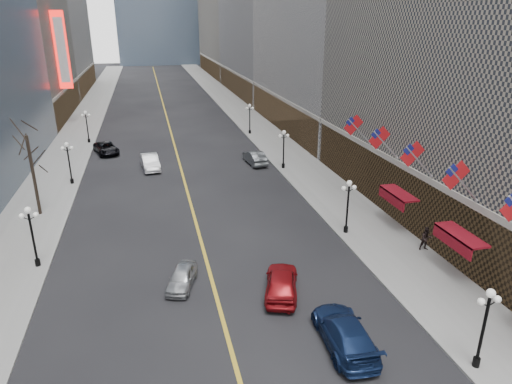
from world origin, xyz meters
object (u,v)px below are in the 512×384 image
streetlamp_east_0 (485,321)px  streetlamp_east_1 (348,201)px  streetlamp_west_1 (32,231)px  car_sb_far (255,157)px  car_nb_near (182,277)px  car_nb_mid (150,162)px  streetlamp_east_2 (284,145)px  car_nb_far (106,148)px  streetlamp_west_2 (69,159)px  streetlamp_west_3 (87,123)px  car_sb_near (345,332)px  car_sb_mid (282,282)px  streetlamp_east_3 (250,116)px

streetlamp_east_0 → streetlamp_east_1: size_ratio=1.00×
streetlamp_west_1 → car_sb_far: bearing=44.9°
car_nb_near → car_nb_mid: (-1.49, 26.49, 0.20)m
streetlamp_east_2 → car_nb_far: bearing=150.6°
streetlamp_west_2 → car_nb_mid: bearing=23.8°
streetlamp_east_0 → car_nb_mid: (-15.29, 37.66, -2.04)m
car_nb_mid → car_nb_far: (-5.51, 8.07, -0.11)m
streetlamp_west_3 → car_sb_near: 51.99m
car_nb_near → car_sb_near: size_ratio=0.67×
streetlamp_east_0 → car_nb_mid: streetlamp_east_0 is taller
streetlamp_west_1 → car_nb_far: bearing=84.6°
car_nb_near → car_sb_far: 27.86m
car_nb_far → streetlamp_east_1: bearing=-71.7°
streetlamp_west_3 → streetlamp_west_2: bearing=-90.0°
streetlamp_east_1 → car_nb_near: 14.79m
streetlamp_east_2 → car_sb_mid: streetlamp_east_2 is taller
streetlamp_east_2 → car_nb_mid: 15.85m
streetlamp_west_2 → car_nb_far: bearing=76.6°
streetlamp_east_1 → streetlamp_west_1: bearing=180.0°
streetlamp_east_2 → streetlamp_west_1: bearing=-142.7°
streetlamp_east_1 → streetlamp_west_3: same height
streetlamp_east_3 → car_nb_far: 21.83m
streetlamp_west_1 → streetlamp_west_3: bearing=90.0°
streetlamp_east_2 → car_nb_far: streetlamp_east_2 is taller
streetlamp_west_2 → car_sb_far: size_ratio=0.91×
car_nb_mid → car_nb_far: size_ratio=0.97×
car_nb_mid → car_sb_mid: (7.63, -28.91, -0.00)m
car_nb_mid → car_sb_mid: bearing=-80.9°
car_nb_mid → car_sb_far: size_ratio=1.05×
car_nb_far → streetlamp_east_3: bearing=0.1°
car_nb_mid → car_sb_near: size_ratio=0.90×
streetlamp_east_0 → car_sb_near: 6.92m
streetlamp_west_1 → car_sb_mid: size_ratio=0.90×
streetlamp_west_2 → car_sb_near: 35.64m
streetlamp_east_1 → car_sb_far: bearing=97.7°
streetlamp_east_1 → car_sb_near: (-5.77, -12.80, -2.06)m
car_nb_mid → car_sb_near: bearing=-80.2°
car_nb_near → car_nb_far: car_nb_far is taller
streetlamp_east_1 → car_nb_mid: bearing=125.2°
car_nb_near → car_sb_far: bearing=85.2°
streetlamp_east_1 → car_sb_mid: size_ratio=0.90×
streetlamp_east_0 → streetlamp_west_2: 41.39m
streetlamp_east_0 → streetlamp_west_2: (-23.60, 34.00, 0.00)m
streetlamp_east_2 → streetlamp_west_3: 29.68m
streetlamp_west_1 → streetlamp_west_3: (0.00, 36.00, 0.00)m
streetlamp_east_3 → car_sb_far: bearing=-100.4°
car_sb_mid → car_nb_far: bearing=-52.5°
streetlamp_west_1 → car_sb_far: 29.46m
car_sb_mid → streetlamp_east_0: bearing=149.2°
car_sb_near → car_sb_far: bearing=-92.4°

